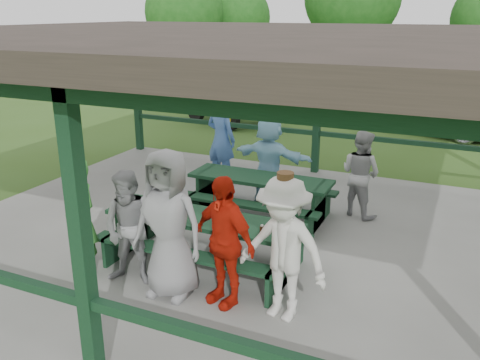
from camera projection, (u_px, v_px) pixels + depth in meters
The scene contains 18 objects.
ground at pixel (248, 240), 8.38m from camera, with size 90.00×90.00×0.00m, color #33541A.
concrete_slab at pixel (248, 238), 8.37m from camera, with size 10.00×8.00×0.10m, color slate.
pavilion_structure at pixel (249, 42), 7.38m from camera, with size 10.60×8.60×3.24m.
picnic_table_near at pixel (204, 234), 7.23m from camera, with size 2.85×1.39×0.75m.
picnic_table_far at pixel (260, 192), 8.94m from camera, with size 2.50×1.39×0.75m.
table_setting at pixel (196, 212), 7.22m from camera, with size 2.27×0.45×0.10m.
contestant_green at pixel (81, 218), 6.90m from camera, with size 0.60×0.40×1.66m, color #398E33.
contestant_grey_left at pixel (131, 229), 6.67m from camera, with size 0.76×0.60×1.57m, color gray.
contestant_grey_mid at pixel (168, 224), 6.33m from camera, with size 0.95×0.62×1.94m, color gray.
contestant_red at pixel (223, 241), 6.19m from camera, with size 0.98×0.41×1.67m, color red.
contestant_white_fedora at pixel (283, 249), 5.87m from camera, with size 1.24×0.85×1.82m.
spectator_lblue at pixel (269, 160), 9.49m from camera, with size 1.59×0.51×1.72m, color #96CEE9.
spectator_blue at pixel (221, 139), 10.60m from camera, with size 0.70×0.46×1.91m, color #3F65A4.
spectator_grey at pixel (361, 173), 8.94m from camera, with size 0.76×0.59×1.56m, color gray.
pickup_truck at pixel (435, 108), 15.88m from camera, with size 2.37×5.13×1.43m, color silver.
farm_trailer at pixel (230, 103), 16.97m from camera, with size 3.80×2.58×1.35m.
tree_far_left at pixel (237, 18), 23.58m from camera, with size 3.09×3.09×4.83m.
tree_edge_left at pixel (184, 12), 21.56m from camera, with size 3.33×3.33×5.20m.
Camera 1 is at (3.04, -7.00, 3.61)m, focal length 38.00 mm.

